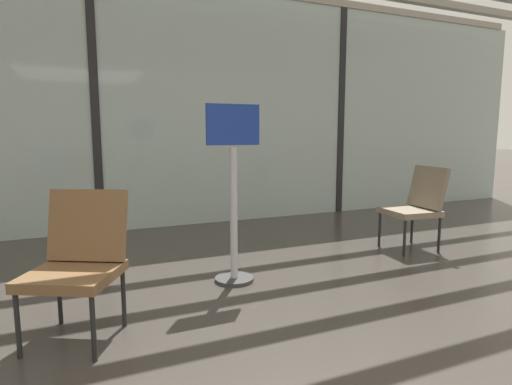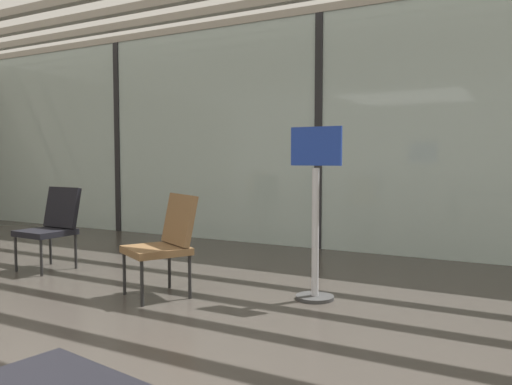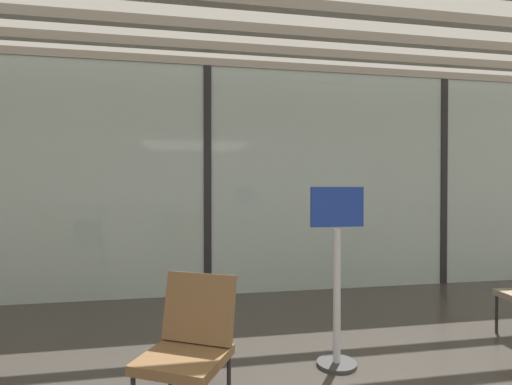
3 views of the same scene
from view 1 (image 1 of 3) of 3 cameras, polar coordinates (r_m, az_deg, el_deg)
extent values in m
cube|color=#A3B7B2|center=(5.48, -20.98, 10.73)|extent=(14.00, 0.08, 3.04)
cube|color=black|center=(5.48, -20.98, 10.73)|extent=(0.10, 0.12, 3.04)
cube|color=black|center=(6.66, 11.23, 10.53)|extent=(0.10, 0.12, 3.04)
ellipsoid|color=silver|center=(10.32, -18.58, 12.29)|extent=(10.73, 4.11, 4.11)
sphere|color=black|center=(8.42, -25.52, 15.10)|extent=(0.28, 0.28, 0.28)
sphere|color=black|center=(8.45, -19.20, 15.40)|extent=(0.28, 0.28, 0.28)
sphere|color=black|center=(8.58, -12.97, 15.52)|extent=(0.28, 0.28, 0.28)
sphere|color=black|center=(8.80, -6.99, 15.47)|extent=(0.28, 0.28, 0.28)
cube|color=brown|center=(2.69, -23.56, -10.24)|extent=(0.65, 0.65, 0.06)
cube|color=brown|center=(2.81, -21.82, -4.10)|extent=(0.49, 0.35, 0.44)
cylinder|color=black|center=(2.70, -29.53, -15.43)|extent=(0.03, 0.03, 0.37)
cylinder|color=black|center=(2.50, -21.15, -16.78)|extent=(0.03, 0.03, 0.37)
cylinder|color=black|center=(3.03, -25.05, -12.58)|extent=(0.03, 0.03, 0.37)
cylinder|color=black|center=(2.86, -17.47, -13.45)|extent=(0.03, 0.03, 0.37)
cube|color=#7F705B|center=(4.68, 20.06, -2.47)|extent=(0.52, 0.52, 0.06)
cube|color=#7F705B|center=(4.78, 22.23, 0.66)|extent=(0.19, 0.49, 0.44)
cylinder|color=black|center=(4.77, 16.38, -4.77)|extent=(0.03, 0.03, 0.37)
cylinder|color=black|center=(4.44, 19.45, -5.84)|extent=(0.03, 0.03, 0.37)
cylinder|color=black|center=(5.01, 20.35, -4.32)|extent=(0.03, 0.03, 0.37)
cylinder|color=black|center=(4.70, 23.54, -5.29)|extent=(0.03, 0.03, 0.37)
cylinder|color=#333333|center=(3.57, -2.96, -11.61)|extent=(0.32, 0.32, 0.03)
cylinder|color=#B2B2B7|center=(3.43, -3.03, -3.15)|extent=(0.06, 0.06, 1.10)
cube|color=navy|center=(3.36, -3.12, 9.15)|extent=(0.44, 0.03, 0.32)
camera|label=2|loc=(2.89, 81.99, 0.29)|focal=35.78mm
camera|label=3|loc=(0.28, -44.60, 60.42)|focal=27.75mm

